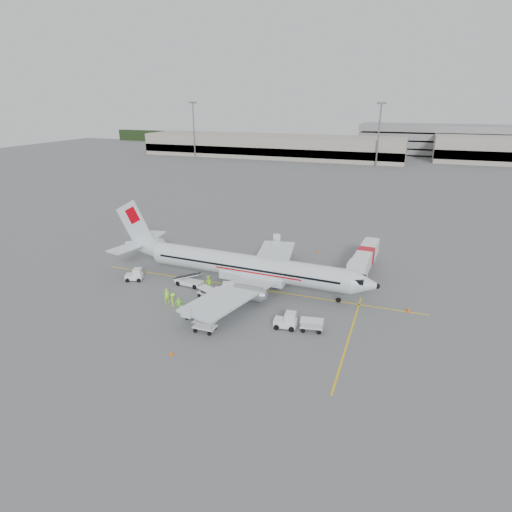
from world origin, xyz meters
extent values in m
plane|color=#56595B|center=(0.00, 0.00, 0.00)|extent=(360.00, 360.00, 0.00)
cube|color=yellow|center=(0.00, 0.00, 0.01)|extent=(44.00, 0.20, 0.01)
cube|color=yellow|center=(14.00, -8.00, 0.01)|extent=(0.20, 20.00, 0.01)
cone|color=#EA5C07|center=(19.66, 0.02, 0.35)|extent=(0.43, 0.43, 0.70)
cone|color=#EA5C07|center=(5.22, 16.65, 0.32)|extent=(0.39, 0.39, 0.63)
cone|color=#EA5C07|center=(-1.71, -17.24, 0.31)|extent=(0.37, 0.37, 0.61)
imported|color=#8FEC23|center=(-8.04, -7.50, 0.92)|extent=(0.76, 0.80, 1.84)
imported|color=#8FEC23|center=(-5.00, -2.32, 0.95)|extent=(1.14, 1.17, 1.90)
imported|color=#8FEC23|center=(-6.91, -8.01, 0.84)|extent=(1.02, 1.24, 1.67)
imported|color=#8FEC23|center=(-5.70, -8.73, 0.82)|extent=(1.03, 0.74, 1.63)
camera|label=1|loc=(18.19, -47.88, 23.35)|focal=30.00mm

